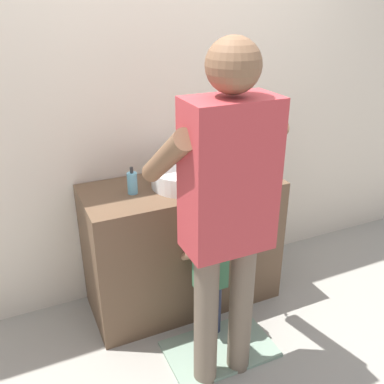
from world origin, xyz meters
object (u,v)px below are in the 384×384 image
(soap_bottle, at_px, (132,183))
(child_toddler, at_px, (210,270))
(adult_parent, at_px, (226,198))
(toothbrush_cup, at_px, (227,165))

(soap_bottle, bearing_deg, child_toddler, -51.34)
(soap_bottle, distance_m, adult_parent, 0.73)
(child_toddler, bearing_deg, adult_parent, -102.94)
(child_toddler, distance_m, adult_parent, 0.66)
(toothbrush_cup, bearing_deg, soap_bottle, -175.57)
(soap_bottle, bearing_deg, adult_parent, -69.18)
(toothbrush_cup, relative_size, soap_bottle, 1.25)
(toothbrush_cup, relative_size, adult_parent, 0.11)
(toothbrush_cup, distance_m, child_toddler, 0.72)
(adult_parent, bearing_deg, soap_bottle, 110.82)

